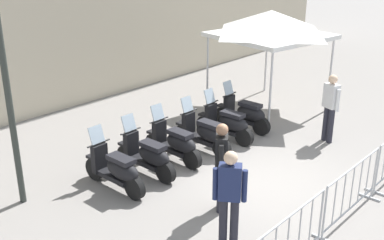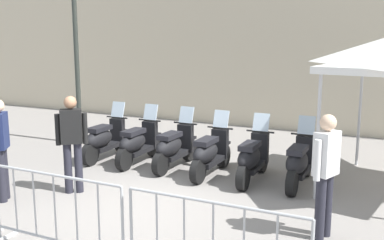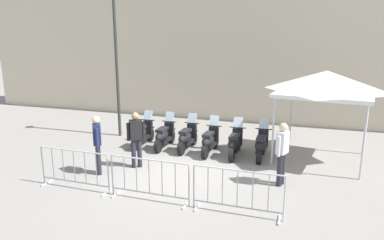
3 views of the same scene
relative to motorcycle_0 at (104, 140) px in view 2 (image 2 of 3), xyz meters
name	(u,v)px [view 2 (image 2 of 3)]	position (x,y,z in m)	size (l,w,h in m)	color
ground_plane	(136,205)	(2.48, -1.70, -0.45)	(120.00, 120.00, 0.00)	gray
motorcycle_0	(104,140)	(0.00, 0.00, 0.00)	(0.66, 1.72, 1.24)	black
motorcycle_1	(138,144)	(0.86, 0.16, 0.00)	(0.65, 1.72, 1.24)	black
motorcycle_2	(174,148)	(1.71, 0.33, 0.00)	(0.61, 1.72, 1.24)	black
motorcycle_3	(210,154)	(2.59, 0.35, 0.00)	(0.63, 1.72, 1.24)	black
motorcycle_4	(252,159)	(3.45, 0.50, 0.00)	(0.67, 1.72, 1.24)	black
motorcycle_5	(299,163)	(4.29, 0.73, 0.00)	(0.66, 1.72, 1.24)	black
barrier_segment_1	(55,215)	(2.78, -3.53, 0.07)	(2.05, 0.74, 1.07)	#B2B5B7
street_lamp	(74,1)	(-1.66, 0.74, 3.14)	(0.36, 0.36, 5.97)	#2D332D
officer_near_row_end	(72,139)	(1.15, -1.86, 0.53)	(0.41, 0.43, 1.73)	#23232D
officer_mid_plaza	(326,169)	(5.39, -1.11, 0.53)	(0.28, 0.54, 1.73)	#23232D
officer_by_barriers	(0,144)	(0.48, -2.80, 0.53)	(0.41, 0.43, 1.73)	#23232D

